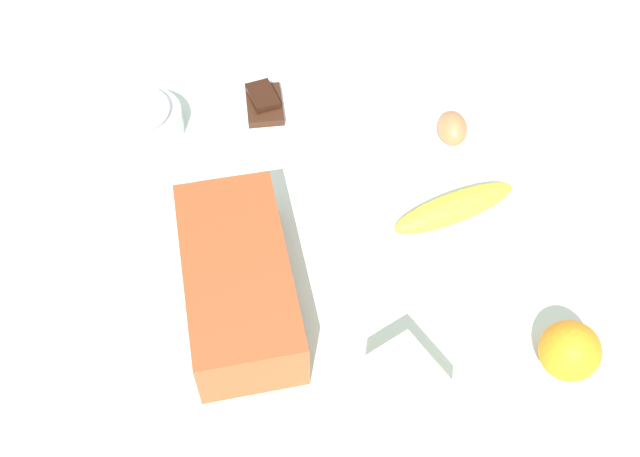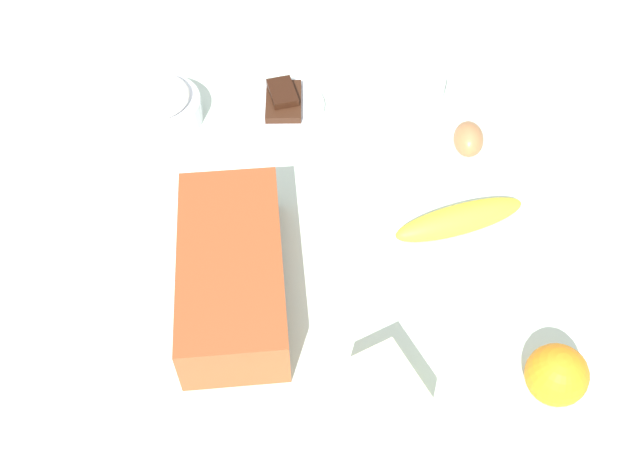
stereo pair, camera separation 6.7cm
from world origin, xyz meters
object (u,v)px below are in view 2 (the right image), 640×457
object	(u,v)px
sugar_bowl	(399,79)
orange_fruit	(557,375)
banana	(459,219)
loaf_pan	(232,271)
flour_bowl	(158,105)
butter_block	(387,392)
chocolate_plate	(282,104)
egg_near_butter	(468,139)

from	to	relation	value
sugar_bowl	orange_fruit	bearing A→B (deg)	-176.06
sugar_bowl	banana	size ratio (longest dim) A/B	0.79
loaf_pan	orange_fruit	xyz separation A→B (m)	(-0.22, -0.35, -0.01)
loaf_pan	banana	bearing A→B (deg)	-76.71
flour_bowl	banana	distance (m)	0.50
flour_bowl	butter_block	distance (m)	0.59
flour_bowl	sugar_bowl	bearing A→B (deg)	-93.15
orange_fruit	butter_block	bearing A→B (deg)	83.46
flour_bowl	loaf_pan	bearing A→B (deg)	-168.31
orange_fruit	butter_block	xyz separation A→B (m)	(0.02, 0.20, -0.01)
butter_block	chocolate_plate	bearing A→B (deg)	3.36
chocolate_plate	orange_fruit	bearing A→B (deg)	-157.50
loaf_pan	sugar_bowl	xyz separation A→B (m)	(0.32, -0.31, -0.01)
loaf_pan	egg_near_butter	world-z (taller)	loaf_pan
sugar_bowl	chocolate_plate	bearing A→B (deg)	88.07
loaf_pan	banana	xyz separation A→B (m)	(0.04, -0.32, -0.02)
butter_block	banana	bearing A→B (deg)	-35.57
flour_bowl	banana	xyz separation A→B (m)	(-0.31, -0.39, -0.01)
loaf_pan	sugar_bowl	size ratio (longest dim) A/B	1.96
sugar_bowl	butter_block	xyz separation A→B (m)	(-0.52, 0.16, -0.00)
orange_fruit	banana	bearing A→B (deg)	6.49
loaf_pan	flour_bowl	world-z (taller)	loaf_pan
chocolate_plate	sugar_bowl	bearing A→B (deg)	-91.93
loaf_pan	butter_block	bearing A→B (deg)	-135.70
loaf_pan	egg_near_butter	size ratio (longest dim) A/B	4.71
flour_bowl	chocolate_plate	distance (m)	0.19
flour_bowl	orange_fruit	xyz separation A→B (m)	(-0.56, -0.42, 0.01)
banana	chocolate_plate	xyz separation A→B (m)	(0.29, 0.20, -0.01)
flour_bowl	butter_block	xyz separation A→B (m)	(-0.54, -0.22, -0.00)
flour_bowl	egg_near_butter	size ratio (longest dim) A/B	2.15
banana	egg_near_butter	distance (m)	0.16
flour_bowl	banana	size ratio (longest dim) A/B	0.70
sugar_bowl	chocolate_plate	size ratio (longest dim) A/B	1.15
chocolate_plate	flour_bowl	bearing A→B (deg)	85.64
loaf_pan	banana	size ratio (longest dim) A/B	1.54
sugar_bowl	butter_block	world-z (taller)	sugar_bowl
egg_near_butter	banana	bearing A→B (deg)	156.69
loaf_pan	orange_fruit	bearing A→B (deg)	-115.58
loaf_pan	banana	world-z (taller)	loaf_pan
egg_near_butter	chocolate_plate	size ratio (longest dim) A/B	0.48
butter_block	chocolate_plate	xyz separation A→B (m)	(0.53, 0.03, -0.02)
flour_bowl	orange_fruit	bearing A→B (deg)	-143.32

